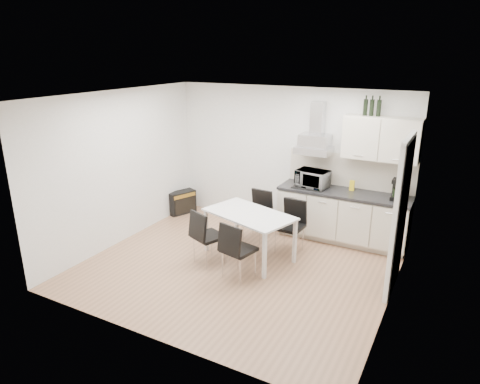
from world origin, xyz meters
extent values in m
plane|color=#A67A59|center=(0.00, 0.00, 0.00)|extent=(4.50, 4.50, 0.00)
cube|color=white|center=(0.00, 2.00, 1.30)|extent=(4.50, 0.10, 2.60)
cube|color=white|center=(0.00, -2.00, 1.30)|extent=(4.50, 0.10, 2.60)
cube|color=white|center=(-2.25, 0.00, 1.30)|extent=(0.10, 4.00, 2.60)
cube|color=white|center=(2.25, 0.00, 1.30)|extent=(0.10, 4.00, 2.60)
plane|color=white|center=(0.00, 0.00, 2.60)|extent=(4.50, 4.50, 0.00)
cube|color=white|center=(2.21, 0.55, 1.05)|extent=(0.08, 1.04, 2.10)
cube|color=beige|center=(1.15, 1.74, 0.05)|extent=(2.16, 0.52, 0.10)
cube|color=beige|center=(1.15, 1.70, 0.48)|extent=(2.20, 0.60, 0.76)
cube|color=#242427|center=(1.15, 1.69, 0.90)|extent=(2.22, 0.64, 0.04)
cube|color=beige|center=(1.15, 1.99, 1.21)|extent=(2.20, 0.02, 0.58)
cube|color=beige|center=(1.65, 1.82, 1.85)|extent=(1.20, 0.35, 0.70)
cube|color=silver|center=(0.55, 1.78, 1.65)|extent=(0.60, 0.46, 0.30)
cube|color=silver|center=(0.55, 1.89, 2.10)|extent=(0.22, 0.20, 0.55)
imported|color=silver|center=(0.58, 1.68, 1.10)|extent=(0.58, 0.37, 0.37)
cube|color=yellow|center=(1.25, 1.80, 1.01)|extent=(0.08, 0.04, 0.18)
cylinder|color=brown|center=(2.08, 1.65, 0.98)|extent=(0.04, 0.04, 0.11)
cylinder|color=#4C6626|center=(2.14, 1.65, 0.98)|extent=(0.04, 0.04, 0.11)
cylinder|color=black|center=(1.35, 1.82, 2.36)|extent=(0.07, 0.07, 0.32)
cylinder|color=black|center=(1.45, 1.82, 2.36)|extent=(0.07, 0.07, 0.32)
cylinder|color=black|center=(1.56, 1.82, 2.36)|extent=(0.07, 0.07, 0.32)
cube|color=white|center=(0.00, 0.41, 0.73)|extent=(1.58, 1.18, 0.03)
cube|color=white|center=(-0.73, 0.26, 0.36)|extent=(0.06, 0.06, 0.72)
cube|color=white|center=(0.52, -0.12, 0.36)|extent=(0.06, 0.06, 0.72)
cube|color=white|center=(-0.52, 0.93, 0.36)|extent=(0.06, 0.06, 0.72)
cube|color=white|center=(0.73, 0.55, 0.36)|extent=(0.06, 0.06, 0.72)
cube|color=black|center=(-2.11, 1.50, 0.23)|extent=(0.42, 0.61, 0.47)
cube|color=gold|center=(-1.99, 1.50, 0.40)|extent=(0.19, 0.47, 0.07)
cube|color=black|center=(-0.48, 1.90, 0.15)|extent=(0.21, 0.19, 0.31)
camera|label=1|loc=(2.85, -5.22, 3.19)|focal=32.00mm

